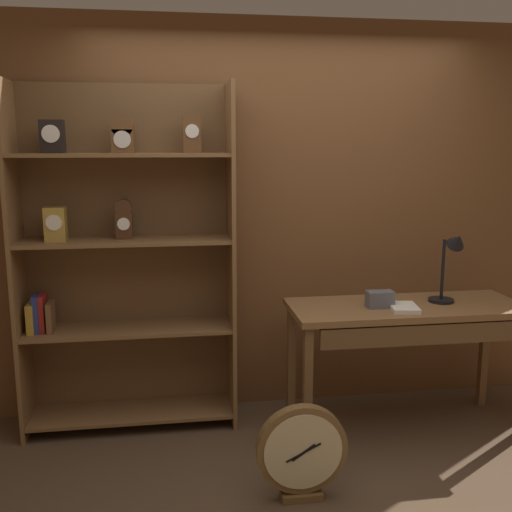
# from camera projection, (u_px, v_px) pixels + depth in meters

# --- Properties ---
(back_wood_panel) EXTENTS (4.80, 0.05, 2.60)m
(back_wood_panel) POSITION_uv_depth(u_px,v_px,m) (279.00, 219.00, 3.97)
(back_wood_panel) COLOR brown
(back_wood_panel) RESTS_ON ground
(bookshelf) EXTENTS (1.32, 0.37, 2.17)m
(bookshelf) POSITION_uv_depth(u_px,v_px,m) (123.00, 261.00, 3.67)
(bookshelf) COLOR brown
(bookshelf) RESTS_ON ground
(workbench) EXTENTS (1.46, 0.56, 0.81)m
(workbench) POSITION_uv_depth(u_px,v_px,m) (407.00, 321.00, 3.65)
(workbench) COLOR brown
(workbench) RESTS_ON ground
(desk_lamp) EXTENTS (0.20, 0.20, 0.47)m
(desk_lamp) POSITION_uv_depth(u_px,v_px,m) (451.00, 261.00, 3.65)
(desk_lamp) COLOR black
(desk_lamp) RESTS_ON workbench
(toolbox_small) EXTENTS (0.16, 0.09, 0.10)m
(toolbox_small) POSITION_uv_depth(u_px,v_px,m) (380.00, 299.00, 3.58)
(toolbox_small) COLOR #595960
(toolbox_small) RESTS_ON workbench
(open_repair_manual) EXTENTS (0.19, 0.24, 0.02)m
(open_repair_manual) POSITION_uv_depth(u_px,v_px,m) (404.00, 307.00, 3.55)
(open_repair_manual) COLOR silver
(open_repair_manual) RESTS_ON workbench
(round_clock_large) EXTENTS (0.47, 0.11, 0.51)m
(round_clock_large) POSITION_uv_depth(u_px,v_px,m) (302.00, 452.00, 2.98)
(round_clock_large) COLOR brown
(round_clock_large) RESTS_ON ground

